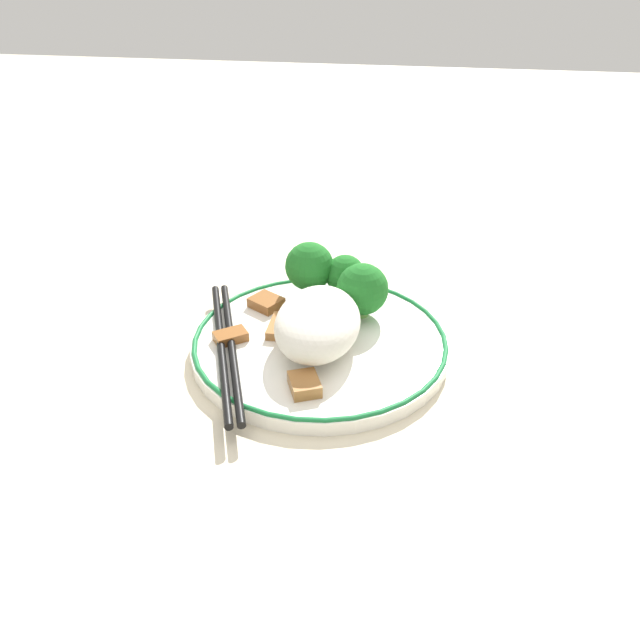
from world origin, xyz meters
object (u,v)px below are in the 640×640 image
chopsticks (226,346)px  broccoli_back_center (345,275)px  plate (320,343)px  broccoli_back_left (362,289)px  broccoli_back_right (309,267)px

chopsticks → broccoli_back_center: bearing=-40.1°
broccoli_back_center → chopsticks: size_ratio=0.22×
plate → broccoli_back_left: 0.07m
broccoli_back_left → chopsticks: broccoli_back_left is taller
broccoli_back_left → chopsticks: bearing=124.9°
broccoli_back_right → plate: bearing=-162.9°
broccoli_back_left → broccoli_back_center: size_ratio=1.15×
broccoli_back_center → broccoli_back_right: size_ratio=0.80×
broccoli_back_left → broccoli_back_right: size_ratio=0.92×
broccoli_back_right → chopsticks: bearing=152.3°
plate → broccoli_back_right: broccoli_back_right is taller
plate → broccoli_back_right: (0.08, 0.02, 0.04)m
plate → broccoli_back_left: size_ratio=4.38×
broccoli_back_left → chopsticks: size_ratio=0.26×
broccoli_back_left → plate: bearing=145.0°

